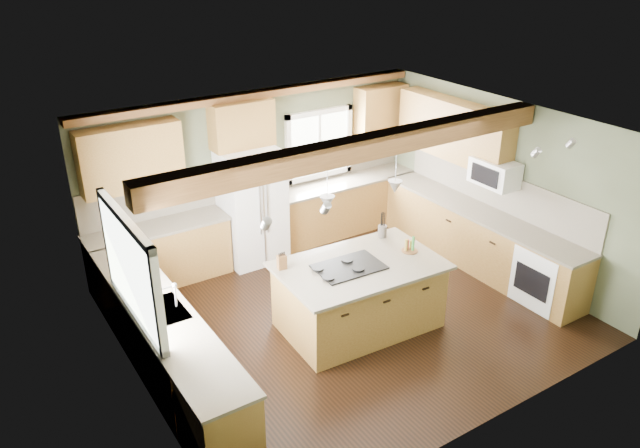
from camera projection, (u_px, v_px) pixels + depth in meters
floor at (346, 314)px, 8.52m from camera, size 5.60×5.60×0.00m
ceiling at (350, 130)px, 7.40m from camera, size 5.60×5.60×0.00m
wall_back at (257, 171)px, 9.86m from camera, size 5.60×0.00×5.60m
wall_left at (132, 291)px, 6.58m from camera, size 0.00×5.00×5.00m
wall_right at (500, 185)px, 9.33m from camera, size 0.00×5.00×5.00m
ceiling_beam at (364, 147)px, 7.24m from camera, size 5.55×0.26×0.26m
soffit_trim at (256, 95)px, 9.25m from camera, size 5.55×0.20×0.10m
backsplash_back at (257, 177)px, 9.88m from camera, size 5.58×0.03×0.58m
backsplash_right at (497, 189)px, 9.40m from camera, size 0.03×3.70×0.58m
base_cab_back_left at (160, 256)px, 9.12m from camera, size 2.02×0.60×0.88m
counter_back_left at (157, 227)px, 8.92m from camera, size 2.06×0.64×0.04m
base_cab_back_right at (344, 207)px, 10.73m from camera, size 2.62×0.60×0.88m
counter_back_right at (344, 182)px, 10.53m from camera, size 2.66×0.64×0.04m
base_cab_left at (166, 346)px, 7.14m from camera, size 0.60×3.70×0.88m
counter_left at (161, 312)px, 6.94m from camera, size 0.64×3.74×0.04m
base_cab_right at (478, 239)px, 9.59m from camera, size 0.60×3.70×0.88m
counter_right at (481, 212)px, 9.40m from camera, size 0.64×3.74×0.04m
upper_cab_back_left at (131, 158)px, 8.47m from camera, size 1.40×0.35×0.90m
upper_cab_over_fridge at (242, 124)px, 9.21m from camera, size 0.96×0.35×0.70m
upper_cab_right at (454, 130)px, 9.65m from camera, size 0.35×2.20×0.90m
upper_cab_back_corner at (380, 112)px, 10.57m from camera, size 0.90×0.35×0.90m
window_left at (129, 268)px, 6.52m from camera, size 0.04×1.60×1.05m
window_back at (318, 144)px, 10.30m from camera, size 1.10×0.04×1.00m
sink at (161, 312)px, 6.94m from camera, size 0.50×0.65×0.03m
faucet at (175, 296)px, 6.96m from camera, size 0.02×0.02×0.28m
dishwasher at (214, 413)px, 6.16m from camera, size 0.60×0.60×0.84m
oven at (546, 276)px, 8.61m from camera, size 0.60×0.72×0.84m
microwave at (495, 173)px, 9.08m from camera, size 0.40×0.70×0.38m
pendant_left at (327, 202)px, 7.26m from camera, size 0.18×0.18×0.16m
pendant_right at (395, 187)px, 7.70m from camera, size 0.18×0.18×0.16m
refrigerator at (252, 206)px, 9.59m from camera, size 0.90×0.74×1.80m
island at (359, 297)px, 8.10m from camera, size 2.01×1.29×0.88m
island_top at (360, 266)px, 7.90m from camera, size 2.14×1.42×0.04m
cooktop at (349, 267)px, 7.82m from camera, size 0.87×0.61×0.02m
knife_block at (282, 262)px, 7.75m from camera, size 0.12×0.10×0.19m
utensil_crock at (382, 231)px, 8.57m from camera, size 0.16×0.16×0.17m
bottle_tray at (410, 244)px, 8.17m from camera, size 0.22×0.22×0.20m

